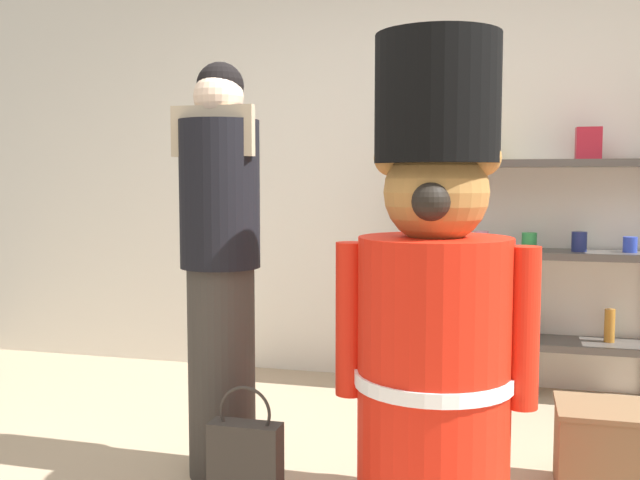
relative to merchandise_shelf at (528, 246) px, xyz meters
name	(u,v)px	position (x,y,z in m)	size (l,w,h in m)	color
back_wall	(425,168)	(-0.61, 0.22, 0.44)	(6.40, 0.12, 2.60)	silver
merchandise_shelf	(528,246)	(0.00, 0.00, 0.00)	(1.38, 0.35, 1.69)	#4C4742
teddy_bear_guard	(435,308)	(-0.35, -1.66, -0.08)	(0.72, 0.57, 1.73)	red
person_shopper	(220,263)	(-1.24, -1.49, 0.03)	(0.34, 0.33, 1.70)	#38332D
shopping_bag	(246,465)	(-1.02, -1.80, -0.68)	(0.27, 0.10, 0.48)	#332D28
display_crate	(600,450)	(0.26, -1.29, -0.68)	(0.34, 0.34, 0.35)	brown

